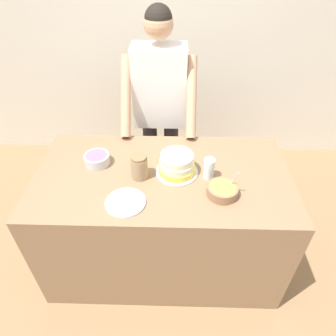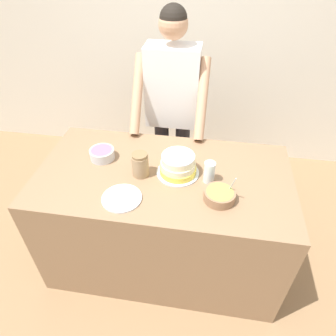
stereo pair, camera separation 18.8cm
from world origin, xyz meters
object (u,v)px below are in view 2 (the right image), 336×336
at_px(person_baker, 172,99).
at_px(frosting_bowl_olive, 220,195).
at_px(drinking_glass, 209,172).
at_px(frosting_bowl_purple, 102,154).
at_px(stoneware_jar, 140,165).
at_px(cake, 178,165).
at_px(ceramic_plate, 122,198).

height_order(person_baker, frosting_bowl_olive, person_baker).
bearing_deg(frosting_bowl_olive, drinking_glass, 114.77).
height_order(person_baker, drinking_glass, person_baker).
bearing_deg(frosting_bowl_purple, stoneware_jar, -23.09).
bearing_deg(cake, drinking_glass, -12.18).
xyz_separation_m(cake, stoneware_jar, (-0.24, -0.05, 0.01)).
height_order(cake, drinking_glass, same).
xyz_separation_m(frosting_bowl_olive, frosting_bowl_purple, (-0.82, 0.28, 0.00)).
bearing_deg(cake, frosting_bowl_purple, 171.51).
distance_m(cake, drinking_glass, 0.21).
bearing_deg(person_baker, ceramic_plate, -98.81).
bearing_deg(ceramic_plate, cake, 43.83).
bearing_deg(cake, frosting_bowl_olive, -36.06).
distance_m(frosting_bowl_olive, ceramic_plate, 0.58).
bearing_deg(cake, stoneware_jar, -168.51).
xyz_separation_m(cake, drinking_glass, (0.20, -0.04, 0.01)).
xyz_separation_m(person_baker, cake, (0.14, -0.72, -0.10)).
bearing_deg(stoneware_jar, frosting_bowl_olive, -16.48).
bearing_deg(person_baker, drinking_glass, -65.60).
xyz_separation_m(drinking_glass, stoneware_jar, (-0.44, -0.00, 0.01)).
xyz_separation_m(cake, frosting_bowl_purple, (-0.54, 0.08, -0.03)).
relative_size(frosting_bowl_olive, drinking_glass, 1.30).
height_order(drinking_glass, stoneware_jar, stoneware_jar).
bearing_deg(stoneware_jar, ceramic_plate, -104.43).
bearing_deg(ceramic_plate, frosting_bowl_purple, 123.25).
xyz_separation_m(cake, frosting_bowl_olive, (0.28, -0.20, -0.03)).
distance_m(person_baker, frosting_bowl_purple, 0.76).
xyz_separation_m(person_baker, drinking_glass, (0.35, -0.77, -0.09)).
xyz_separation_m(person_baker, frosting_bowl_olive, (0.42, -0.92, -0.13)).
bearing_deg(cake, ceramic_plate, -136.17).
height_order(frosting_bowl_olive, ceramic_plate, frosting_bowl_olive).
bearing_deg(drinking_glass, person_baker, 114.40).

